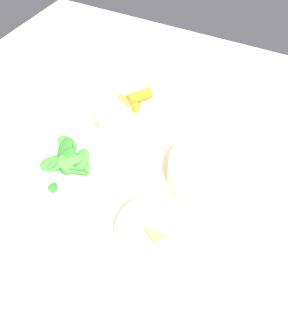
# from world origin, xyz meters

# --- Properties ---
(ground_plane) EXTENTS (10.00, 10.00, 0.00)m
(ground_plane) POSITION_xyz_m (0.00, 0.00, 0.00)
(ground_plane) COLOR #2D2D33
(dining_table) EXTENTS (1.02, 1.03, 0.74)m
(dining_table) POSITION_xyz_m (0.00, 0.00, 0.63)
(dining_table) COLOR beige
(dining_table) RESTS_ON ground_plane
(bowl_carrots) EXTENTS (0.16, 0.16, 0.08)m
(bowl_carrots) POSITION_xyz_m (-0.01, 0.09, 0.77)
(bowl_carrots) COLOR silver
(bowl_carrots) RESTS_ON dining_table
(bowl_greens) EXTENTS (0.20, 0.20, 0.08)m
(bowl_greens) POSITION_xyz_m (-0.03, -0.10, 0.77)
(bowl_greens) COLOR silver
(bowl_greens) RESTS_ON dining_table
(bowl_beans_hotdog) EXTENTS (0.18, 0.18, 0.06)m
(bowl_beans_hotdog) POSITION_xyz_m (0.21, 0.01, 0.77)
(bowl_beans_hotdog) COLOR white
(bowl_beans_hotdog) RESTS_ON dining_table
(bowl_cookies) EXTENTS (0.14, 0.14, 0.05)m
(bowl_cookies) POSITION_xyz_m (0.17, -0.15, 0.76)
(bowl_cookies) COLOR silver
(bowl_cookies) RESTS_ON dining_table
(ruler) EXTENTS (0.30, 0.08, 0.00)m
(ruler) POSITION_xyz_m (0.11, 0.45, 0.74)
(ruler) COLOR silver
(ruler) RESTS_ON dining_table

